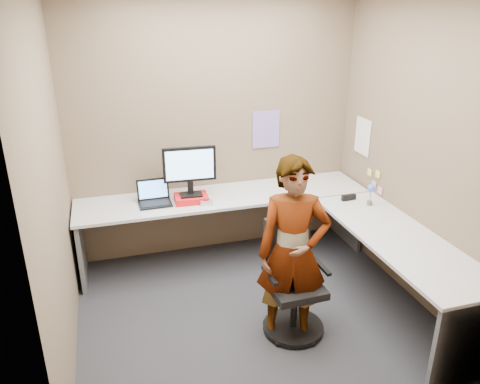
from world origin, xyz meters
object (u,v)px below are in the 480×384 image
object	(u,v)px
monitor	(190,167)
person	(293,252)
desk	(285,227)
office_chair	(292,287)

from	to	relation	value
monitor	person	distance (m)	1.45
desk	office_chair	xyz separation A→B (m)	(-0.20, -0.68, -0.20)
monitor	person	size ratio (longest dim) A/B	0.34
office_chair	person	world-z (taller)	person
monitor	desk	bearing A→B (deg)	-31.46
person	office_chair	bearing A→B (deg)	77.53
desk	person	bearing A→B (deg)	-107.79
desk	person	world-z (taller)	person
desk	monitor	size ratio (longest dim) A/B	5.80
monitor	office_chair	distance (m)	1.53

